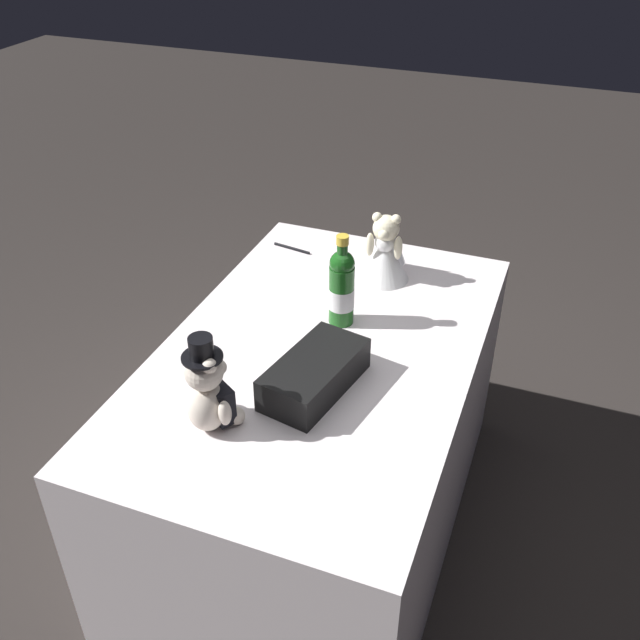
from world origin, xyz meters
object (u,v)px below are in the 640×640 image
gift_case_black (315,374)px  teddy_bear_bride (386,249)px  teddy_bear_groom (209,392)px  signing_pen (291,248)px  champagne_bottle (342,287)px

gift_case_black → teddy_bear_bride: bearing=-0.4°
teddy_bear_groom → teddy_bear_bride: 0.91m
gift_case_black → teddy_bear_groom: bearing=140.5°
teddy_bear_bride → signing_pen: teddy_bear_bride is taller
champagne_bottle → teddy_bear_bride: bearing=-8.3°
champagne_bottle → gift_case_black: (-0.34, -0.04, -0.08)m
teddy_bear_bride → champagne_bottle: champagne_bottle is taller
teddy_bear_groom → gift_case_black: (0.23, -0.19, -0.06)m
teddy_bear_bride → champagne_bottle: (-0.32, 0.05, 0.02)m
signing_pen → gift_case_black: 0.81m
teddy_bear_groom → signing_pen: 0.98m
champagne_bottle → signing_pen: (0.38, 0.33, -0.12)m
champagne_bottle → teddy_bear_groom: bearing=165.2°
signing_pen → gift_case_black: gift_case_black is taller
teddy_bear_bride → signing_pen: bearing=80.2°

